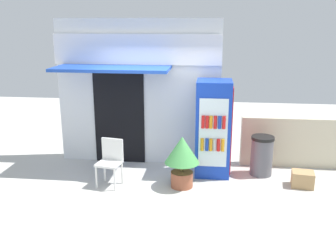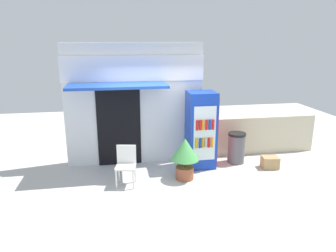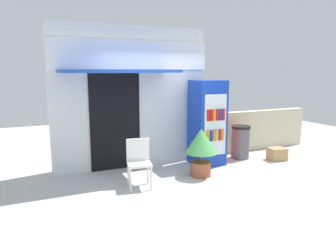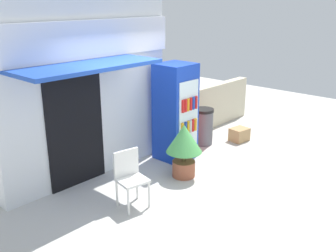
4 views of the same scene
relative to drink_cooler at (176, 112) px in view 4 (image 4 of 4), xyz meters
The scene contains 8 objects.
ground 1.77m from the drink_cooler, 135.37° to the right, with size 16.00×16.00×0.00m, color beige.
storefront_building 1.82m from the drink_cooler, 158.98° to the left, with size 3.41×1.27×3.02m.
drink_cooler is the anchor object (origin of this frame).
plastic_chair 2.06m from the drink_cooler, 158.97° to the right, with size 0.49×0.46×0.87m.
potted_plant_near_shop 0.94m from the drink_cooler, 129.38° to the right, with size 0.64×0.64×0.97m.
trash_bin 1.11m from the drink_cooler, ahead, with size 0.45×0.45×0.79m.
stone_boundary_wall 2.15m from the drink_cooler, 17.42° to the left, with size 2.84×0.21×1.04m, color beige.
cardboard_box 1.89m from the drink_cooler, 14.49° to the right, with size 0.39×0.32×0.29m, color tan.
Camera 4 is at (-4.33, -3.66, 3.04)m, focal length 41.22 mm.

